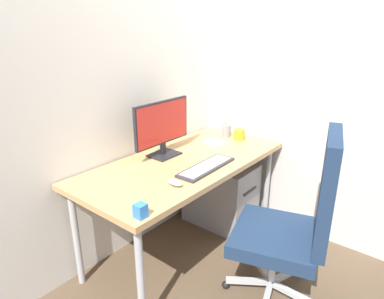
{
  "coord_description": "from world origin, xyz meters",
  "views": [
    {
      "loc": [
        -1.66,
        -1.41,
        1.6
      ],
      "look_at": [
        -0.0,
        -0.07,
        0.82
      ],
      "focal_mm": 31.79,
      "sensor_mm": 36.0,
      "label": 1
    }
  ],
  "objects": [
    {
      "name": "filing_cabinet",
      "position": [
        0.48,
        0.01,
        0.27
      ],
      "size": [
        0.37,
        0.56,
        0.54
      ],
      "color": "gray",
      "rests_on": "ground_plane"
    },
    {
      "name": "mouse",
      "position": [
        -0.33,
        -0.21,
        0.73
      ],
      "size": [
        0.06,
        0.11,
        0.03
      ],
      "primitive_type": "ellipsoid",
      "rotation": [
        0.0,
        0.0,
        -0.05
      ],
      "color": "#9EA0A5",
      "rests_on": "desk"
    },
    {
      "name": "monitor",
      "position": [
        -0.01,
        0.19,
        0.94
      ],
      "size": [
        0.5,
        0.17,
        0.39
      ],
      "color": "black",
      "rests_on": "desk"
    },
    {
      "name": "desk",
      "position": [
        0.0,
        0.0,
        0.66
      ],
      "size": [
        1.55,
        0.73,
        0.72
      ],
      "color": "tan",
      "rests_on": "ground_plane"
    },
    {
      "name": "coffee_mug",
      "position": [
        0.64,
        -0.05,
        0.76
      ],
      "size": [
        0.12,
        0.09,
        0.09
      ],
      "color": "orange",
      "rests_on": "desk"
    },
    {
      "name": "desk_clamp_accessory",
      "position": [
        -0.69,
        -0.31,
        0.75
      ],
      "size": [
        0.06,
        0.06,
        0.07
      ],
      "primitive_type": "cube",
      "color": "#337FD8",
      "rests_on": "desk"
    },
    {
      "name": "ground_plane",
      "position": [
        0.0,
        0.0,
        0.0
      ],
      "size": [
        8.0,
        8.0,
        0.0
      ],
      "primitive_type": "plane",
      "color": "brown"
    },
    {
      "name": "keyboard",
      "position": [
        -0.01,
        -0.2,
        0.73
      ],
      "size": [
        0.48,
        0.16,
        0.02
      ],
      "color": "#333338",
      "rests_on": "desk"
    },
    {
      "name": "wall_side_right",
      "position": [
        0.81,
        -0.2,
        1.4
      ],
      "size": [
        0.04,
        2.1,
        2.8
      ],
      "primitive_type": "cube",
      "color": "silver",
      "rests_on": "ground_plane"
    },
    {
      "name": "office_chair",
      "position": [
        0.04,
        -0.82,
        0.55
      ],
      "size": [
        0.63,
        0.64,
        1.08
      ],
      "color": "black",
      "rests_on": "ground_plane"
    },
    {
      "name": "wall_back",
      "position": [
        0.0,
        0.39,
        1.4
      ],
      "size": [
        2.92,
        0.04,
        2.8
      ],
      "primitive_type": "cube",
      "color": "silver",
      "rests_on": "ground_plane"
    },
    {
      "name": "pen_holder",
      "position": [
        0.63,
        0.08,
        0.77
      ],
      "size": [
        0.08,
        0.08,
        0.16
      ],
      "color": "gray",
      "rests_on": "desk"
    },
    {
      "name": "notebook",
      "position": [
        0.43,
        0.04,
        0.73
      ],
      "size": [
        0.15,
        0.18,
        0.02
      ],
      "primitive_type": "cube",
      "rotation": [
        0.0,
        0.0,
        -0.17
      ],
      "color": "silver",
      "rests_on": "desk"
    }
  ]
}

